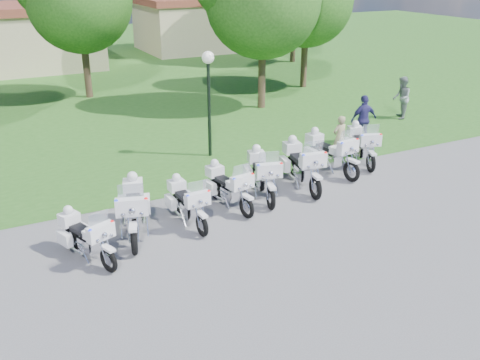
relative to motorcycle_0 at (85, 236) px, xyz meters
name	(u,v)px	position (x,y,z in m)	size (l,w,h in m)	color
ground	(288,220)	(5.47, -0.46, -0.61)	(100.00, 100.00, 0.00)	#56565B
grass_lawn	(85,65)	(5.47, 26.54, -0.61)	(100.00, 48.00, 0.01)	#295D1D
motorcycle_0	(85,236)	(0.00, 0.00, 0.00)	(1.20, 2.08, 1.47)	black
motorcycle_1	(133,208)	(1.42, 0.74, 0.13)	(1.35, 2.55, 1.77)	black
motorcycle_2	(187,202)	(2.91, 0.71, 0.01)	(0.78, 2.22, 1.49)	black
motorcycle_3	(228,186)	(4.37, 1.16, 0.03)	(0.94, 2.29, 1.54)	black
motorcycle_4	(262,174)	(5.67, 1.42, 0.10)	(1.24, 2.48, 1.70)	black
motorcycle_5	(302,164)	(7.15, 1.49, 0.13)	(1.15, 2.63, 1.78)	black
motorcycle_6	(330,152)	(8.68, 2.10, 0.10)	(1.04, 2.55, 1.71)	black
motorcycle_7	(361,144)	(10.27, 2.38, 0.07)	(1.29, 2.34, 1.63)	black
lamp_post	(208,78)	(5.69, 5.45, 2.32)	(0.44, 0.44, 3.85)	black
building_east	(210,22)	(16.47, 29.54, 1.45)	(11.44, 7.28, 4.10)	tan
bystander_a	(340,137)	(9.79, 3.04, 0.19)	(0.59, 0.38, 1.61)	tan
bystander_b	(401,98)	(15.54, 6.13, 0.35)	(0.94, 0.73, 1.93)	gray
bystander_c	(364,120)	(11.70, 4.07, 0.35)	(1.13, 0.47, 1.93)	navy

